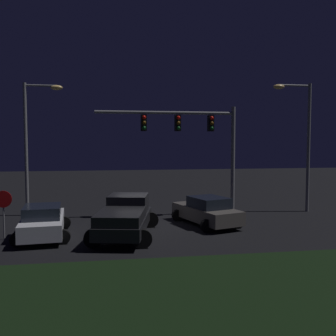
% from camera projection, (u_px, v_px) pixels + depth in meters
% --- Properties ---
extents(ground_plane, '(80.00, 80.00, 0.00)m').
position_uv_depth(ground_plane, '(142.00, 227.00, 19.87)').
color(ground_plane, black).
extents(grass_median, '(24.07, 6.50, 0.10)m').
position_uv_depth(grass_median, '(171.00, 293.00, 11.09)').
color(grass_median, black).
rests_on(grass_median, ground_plane).
extents(pickup_truck, '(3.60, 5.69, 1.80)m').
position_uv_depth(pickup_truck, '(125.00, 215.00, 18.01)').
color(pickup_truck, black).
rests_on(pickup_truck, ground_plane).
extents(car_sedan, '(3.32, 4.74, 1.51)m').
position_uv_depth(car_sedan, '(207.00, 211.00, 20.39)').
color(car_sedan, '#514C47').
rests_on(car_sedan, ground_plane).
extents(car_sedan_far, '(2.73, 4.54, 1.51)m').
position_uv_depth(car_sedan_far, '(43.00, 222.00, 17.70)').
color(car_sedan_far, silver).
rests_on(car_sedan_far, ground_plane).
extents(traffic_signal_gantry, '(8.32, 0.56, 6.50)m').
position_uv_depth(traffic_signal_gantry, '(194.00, 133.00, 22.73)').
color(traffic_signal_gantry, slate).
rests_on(traffic_signal_gantry, ground_plane).
extents(street_lamp_left, '(2.28, 0.44, 7.86)m').
position_uv_depth(street_lamp_left, '(33.00, 133.00, 22.78)').
color(street_lamp_left, slate).
rests_on(street_lamp_left, ground_plane).
extents(street_lamp_right, '(2.50, 0.44, 8.02)m').
position_uv_depth(street_lamp_right, '(301.00, 131.00, 23.97)').
color(street_lamp_right, slate).
rests_on(street_lamp_right, ground_plane).
extents(stop_sign, '(0.76, 0.08, 2.23)m').
position_uv_depth(stop_sign, '(3.00, 206.00, 17.19)').
color(stop_sign, slate).
rests_on(stop_sign, ground_plane).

